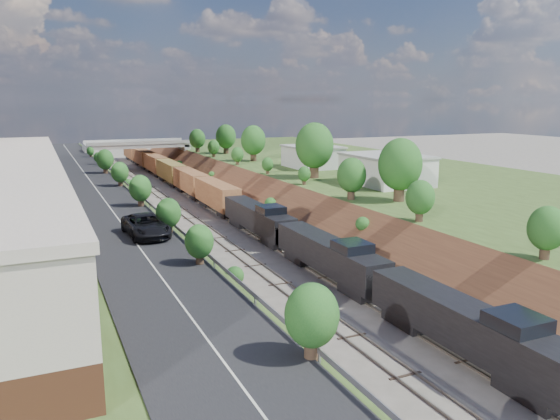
{
  "coord_description": "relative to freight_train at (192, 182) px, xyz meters",
  "views": [
    {
      "loc": [
        -22.71,
        -13.28,
        17.05
      ],
      "look_at": [
        -0.37,
        36.4,
        6.0
      ],
      "focal_mm": 35.0,
      "sensor_mm": 36.0,
      "label": 1
    }
  ],
  "objects": [
    {
      "name": "platform_right",
      "position": [
        30.4,
        -21.58,
        -0.03
      ],
      "size": [
        44.0,
        180.0,
        5.0
      ],
      "primitive_type": "cube",
      "color": "#3A4E20",
      "rests_on": "ground"
    },
    {
      "name": "embankment_left",
      "position": [
        -13.6,
        -21.58,
        -2.53
      ],
      "size": [
        10.0,
        180.0,
        10.0
      ],
      "primitive_type": "cube",
      "rotation": [
        0.0,
        0.79,
        0.0
      ],
      "color": "brown",
      "rests_on": "ground"
    },
    {
      "name": "embankment_right",
      "position": [
        8.4,
        -21.58,
        -2.53
      ],
      "size": [
        10.0,
        180.0,
        10.0
      ],
      "primitive_type": "cube",
      "rotation": [
        0.0,
        0.79,
        0.0
      ],
      "color": "brown",
      "rests_on": "ground"
    },
    {
      "name": "rail_left_track",
      "position": [
        -5.2,
        -21.58,
        -2.44
      ],
      "size": [
        1.58,
        180.0,
        0.18
      ],
      "primitive_type": "cube",
      "color": "gray",
      "rests_on": "ground"
    },
    {
      "name": "rail_right_track",
      "position": [
        -0.0,
        -21.58,
        -2.44
      ],
      "size": [
        1.58,
        180.0,
        0.18
      ],
      "primitive_type": "cube",
      "color": "gray",
      "rests_on": "ground"
    },
    {
      "name": "road",
      "position": [
        -18.1,
        -21.58,
        2.52
      ],
      "size": [
        8.0,
        180.0,
        0.1
      ],
      "primitive_type": "cube",
      "color": "black",
      "rests_on": "platform_left"
    },
    {
      "name": "guardrail",
      "position": [
        -14.0,
        -21.78,
        3.02
      ],
      "size": [
        0.1,
        171.0,
        0.7
      ],
      "color": "#99999E",
      "rests_on": "platform_left"
    },
    {
      "name": "overpass",
      "position": [
        -2.6,
        40.42,
        2.39
      ],
      "size": [
        24.5,
        8.3,
        7.4
      ],
      "color": "gray",
      "rests_on": "ground"
    },
    {
      "name": "white_building_near",
      "position": [
        20.9,
        -29.58,
        4.47
      ],
      "size": [
        9.0,
        12.0,
        4.0
      ],
      "primitive_type": "cube",
      "color": "silver",
      "rests_on": "platform_right"
    },
    {
      "name": "white_building_far",
      "position": [
        20.4,
        -7.58,
        4.27
      ],
      "size": [
        8.0,
        10.0,
        3.6
      ],
      "primitive_type": "cube",
      "color": "silver",
      "rests_on": "platform_right"
    },
    {
      "name": "tree_right_large",
      "position": [
        14.4,
        -41.58,
        6.85
      ],
      "size": [
        5.25,
        5.25,
        7.61
      ],
      "color": "#473323",
      "rests_on": "platform_right"
    },
    {
      "name": "tree_left_crest",
      "position": [
        -14.4,
        -61.58,
        4.51
      ],
      "size": [
        2.45,
        2.45,
        3.55
      ],
      "color": "#473323",
      "rests_on": "platform_left"
    },
    {
      "name": "freight_train",
      "position": [
        0.0,
        0.0,
        0.0
      ],
      "size": [
        2.92,
        149.16,
        4.55
      ],
      "color": "black",
      "rests_on": "ground"
    },
    {
      "name": "suv",
      "position": [
        -16.84,
        -46.93,
        3.54
      ],
      "size": [
        3.64,
        7.18,
        1.94
      ],
      "primitive_type": "imported",
      "rotation": [
        0.0,
        0.0,
        0.06
      ],
      "color": "black",
      "rests_on": "road"
    }
  ]
}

